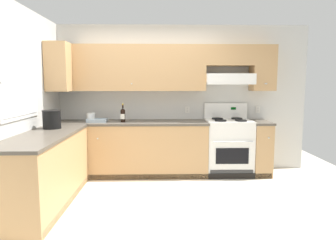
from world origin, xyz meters
TOP-DOWN VIEW (x-y plane):
  - ground_plane at (0.00, 0.00)m, footprint 7.04×7.04m
  - wall_back at (0.39, 1.53)m, footprint 4.68×0.57m
  - wall_left at (-1.59, 0.23)m, footprint 0.47×4.00m
  - counter_back_run at (-0.04, 1.24)m, footprint 3.60×0.65m
  - counter_left_run at (-1.24, -0.00)m, footprint 0.63×1.91m
  - stove at (1.37, 1.25)m, footprint 0.76×0.62m
  - wine_bottle at (-0.40, 1.19)m, footprint 0.08×0.08m
  - bowl at (-0.83, 1.19)m, footprint 0.32×0.20m
  - bucket at (-1.31, 0.48)m, footprint 0.26×0.26m
  - paper_towel_roll at (-0.96, 1.29)m, footprint 0.14×0.14m

SIDE VIEW (x-z plane):
  - ground_plane at x=0.00m, z-range 0.00..0.00m
  - counter_back_run at x=-0.04m, z-range 0.00..0.91m
  - counter_left_run at x=-1.24m, z-range 0.00..0.91m
  - stove at x=1.37m, z-range -0.12..1.08m
  - bowl at x=-0.83m, z-range 0.90..0.96m
  - paper_towel_roll at x=-0.96m, z-range 0.91..1.05m
  - wine_bottle at x=-0.40m, z-range 0.88..1.19m
  - bucket at x=-1.31m, z-range 0.92..1.18m
  - wall_left at x=-1.59m, z-range 0.07..2.62m
  - wall_back at x=0.39m, z-range 0.20..2.75m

